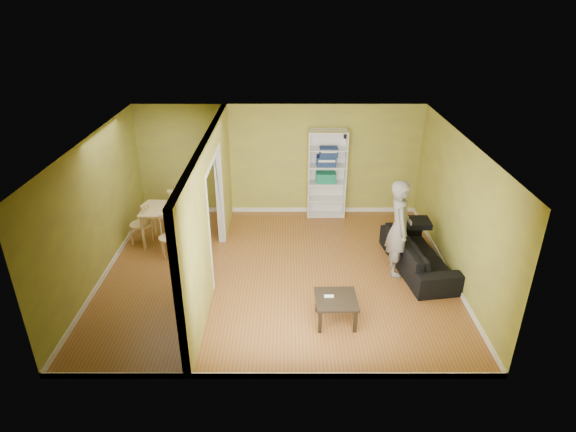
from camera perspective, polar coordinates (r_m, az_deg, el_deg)
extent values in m
plane|color=olive|center=(9.24, -1.25, -6.70)|extent=(6.50, 6.50, 0.00)
plane|color=white|center=(8.15, -1.42, 8.93)|extent=(6.50, 6.50, 0.00)
plane|color=gold|center=(11.16, -1.03, 6.61)|extent=(6.50, 0.00, 6.50)
plane|color=gold|center=(6.23, -1.87, -10.15)|extent=(6.50, 0.00, 6.50)
plane|color=gold|center=(9.28, -21.84, 0.58)|extent=(0.00, 5.50, 5.50)
plane|color=gold|center=(9.13, 19.51, 0.59)|extent=(0.00, 5.50, 5.50)
cube|color=black|center=(11.00, 6.88, 9.42)|extent=(0.10, 0.10, 0.10)
imported|color=black|center=(9.50, 15.29, -3.85)|extent=(2.26, 1.23, 0.82)
imported|color=slate|center=(8.98, 13.14, -0.46)|extent=(0.83, 0.67, 2.19)
cube|color=white|center=(11.08, 2.43, 4.96)|extent=(0.02, 0.38, 2.06)
cube|color=white|center=(11.15, 6.81, 4.93)|extent=(0.02, 0.38, 2.06)
cube|color=white|center=(11.27, 4.56, 5.27)|extent=(0.87, 0.02, 2.06)
cube|color=white|center=(11.50, 4.45, 0.24)|extent=(0.83, 0.38, 0.02)
cube|color=white|center=(11.33, 4.52, 2.08)|extent=(0.83, 0.38, 0.02)
cube|color=white|center=(11.18, 4.59, 3.98)|extent=(0.83, 0.38, 0.02)
cube|color=white|center=(11.04, 4.67, 5.93)|extent=(0.83, 0.38, 0.02)
cube|color=white|center=(10.91, 4.74, 7.93)|extent=(0.83, 0.38, 0.02)
cube|color=white|center=(10.79, 4.82, 9.98)|extent=(0.83, 0.38, 0.02)
cube|color=#1B6449|center=(11.13, 4.51, 4.58)|extent=(0.45, 0.30, 0.23)
cube|color=navy|center=(10.99, 4.57, 6.53)|extent=(0.44, 0.29, 0.22)
cube|color=navy|center=(10.93, 4.82, 7.52)|extent=(0.41, 0.27, 0.21)
cube|color=black|center=(7.82, 5.75, -9.81)|extent=(0.67, 0.67, 0.04)
cube|color=black|center=(7.71, 3.77, -12.38)|extent=(0.06, 0.06, 0.40)
cube|color=black|center=(7.76, 7.95, -12.29)|extent=(0.06, 0.06, 0.40)
cube|color=black|center=(8.15, 3.53, -9.98)|extent=(0.06, 0.06, 0.40)
cube|color=black|center=(8.20, 7.46, -9.91)|extent=(0.06, 0.06, 0.40)
cube|color=white|center=(7.82, 4.87, -9.44)|extent=(0.15, 0.04, 0.03)
cube|color=#CBBF8D|center=(10.22, -13.43, 0.79)|extent=(1.26, 0.84, 0.04)
cylinder|color=#CBBF8D|center=(10.22, -16.79, -2.09)|extent=(0.05, 0.05, 0.75)
cylinder|color=#CBBF8D|center=(9.95, -10.41, -2.15)|extent=(0.05, 0.05, 0.75)
cylinder|color=#CBBF8D|center=(10.85, -15.78, -0.29)|extent=(0.05, 0.05, 0.75)
cylinder|color=#CBBF8D|center=(10.59, -9.76, -0.29)|extent=(0.05, 0.05, 0.75)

